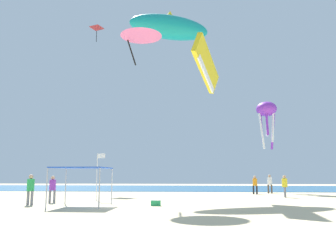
{
  "coord_description": "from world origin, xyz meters",
  "views": [
    {
      "loc": [
        3.25,
        -20.14,
        1.76
      ],
      "look_at": [
        0.33,
        15.52,
        6.92
      ],
      "focal_mm": 36.9,
      "sensor_mm": 36.0,
      "label": 1
    }
  ],
  "objects_px": {
    "banner_flag": "(98,172)",
    "kite_octopus_purple": "(267,111)",
    "canopy_tent": "(82,169)",
    "kite_delta_pink": "(141,33)",
    "person_rightmost": "(53,187)",
    "kite_diamond_red": "(97,29)",
    "person_far_shore": "(285,184)",
    "person_central": "(255,183)",
    "person_leftmost": "(270,182)",
    "kite_inflatable_teal": "(170,27)",
    "cooler_box": "(156,203)",
    "kite_parafoil_yellow": "(206,66)",
    "person_near_tent": "(31,187)"
  },
  "relations": [
    {
      "from": "banner_flag",
      "to": "kite_octopus_purple",
      "type": "height_order",
      "value": "kite_octopus_purple"
    },
    {
      "from": "canopy_tent",
      "to": "kite_delta_pink",
      "type": "bearing_deg",
      "value": 61.23
    },
    {
      "from": "person_rightmost",
      "to": "kite_diamond_red",
      "type": "height_order",
      "value": "kite_diamond_red"
    },
    {
      "from": "person_far_shore",
      "to": "kite_octopus_purple",
      "type": "height_order",
      "value": "kite_octopus_purple"
    },
    {
      "from": "person_central",
      "to": "kite_octopus_purple",
      "type": "xyz_separation_m",
      "value": [
        2.4,
        5.01,
        7.92
      ]
    },
    {
      "from": "person_central",
      "to": "person_rightmost",
      "type": "bearing_deg",
      "value": -124.59
    },
    {
      "from": "person_leftmost",
      "to": "kite_diamond_red",
      "type": "distance_m",
      "value": 32.95
    },
    {
      "from": "person_central",
      "to": "kite_octopus_purple",
      "type": "height_order",
      "value": "kite_octopus_purple"
    },
    {
      "from": "kite_delta_pink",
      "to": "kite_inflatable_teal",
      "type": "distance_m",
      "value": 8.95
    },
    {
      "from": "cooler_box",
      "to": "kite_delta_pink",
      "type": "distance_m",
      "value": 13.27
    },
    {
      "from": "person_leftmost",
      "to": "cooler_box",
      "type": "height_order",
      "value": "person_leftmost"
    },
    {
      "from": "person_leftmost",
      "to": "banner_flag",
      "type": "xyz_separation_m",
      "value": [
        -14.52,
        -11.32,
        0.95
      ]
    },
    {
      "from": "person_central",
      "to": "cooler_box",
      "type": "relative_size",
      "value": 3.09
    },
    {
      "from": "canopy_tent",
      "to": "person_leftmost",
      "type": "bearing_deg",
      "value": 48.5
    },
    {
      "from": "banner_flag",
      "to": "kite_parafoil_yellow",
      "type": "distance_m",
      "value": 12.0
    },
    {
      "from": "person_leftmost",
      "to": "kite_inflatable_teal",
      "type": "relative_size",
      "value": 0.21
    },
    {
      "from": "person_near_tent",
      "to": "kite_octopus_purple",
      "type": "relative_size",
      "value": 0.34
    },
    {
      "from": "person_rightmost",
      "to": "banner_flag",
      "type": "bearing_deg",
      "value": 40.47
    },
    {
      "from": "canopy_tent",
      "to": "kite_octopus_purple",
      "type": "bearing_deg",
      "value": 52.3
    },
    {
      "from": "person_far_shore",
      "to": "kite_delta_pink",
      "type": "distance_m",
      "value": 16.85
    },
    {
      "from": "canopy_tent",
      "to": "kite_diamond_red",
      "type": "distance_m",
      "value": 35.13
    },
    {
      "from": "person_far_shore",
      "to": "person_leftmost",
      "type": "bearing_deg",
      "value": -169.92
    },
    {
      "from": "kite_delta_pink",
      "to": "person_central",
      "type": "bearing_deg",
      "value": 88.12
    },
    {
      "from": "kite_octopus_purple",
      "to": "kite_diamond_red",
      "type": "distance_m",
      "value": 27.71
    },
    {
      "from": "kite_inflatable_teal",
      "to": "kite_parafoil_yellow",
      "type": "relative_size",
      "value": 1.5
    },
    {
      "from": "canopy_tent",
      "to": "person_central",
      "type": "height_order",
      "value": "canopy_tent"
    },
    {
      "from": "person_near_tent",
      "to": "person_leftmost",
      "type": "bearing_deg",
      "value": -117.26
    },
    {
      "from": "person_leftmost",
      "to": "person_rightmost",
      "type": "distance_m",
      "value": 21.64
    },
    {
      "from": "cooler_box",
      "to": "kite_parafoil_yellow",
      "type": "height_order",
      "value": "kite_parafoil_yellow"
    },
    {
      "from": "person_far_shore",
      "to": "banner_flag",
      "type": "height_order",
      "value": "banner_flag"
    },
    {
      "from": "person_near_tent",
      "to": "canopy_tent",
      "type": "bearing_deg",
      "value": -167.92
    },
    {
      "from": "kite_octopus_purple",
      "to": "canopy_tent",
      "type": "bearing_deg",
      "value": -27.27
    },
    {
      "from": "canopy_tent",
      "to": "person_near_tent",
      "type": "relative_size",
      "value": 1.65
    },
    {
      "from": "person_central",
      "to": "kite_delta_pink",
      "type": "bearing_deg",
      "value": -118.02
    },
    {
      "from": "person_leftmost",
      "to": "kite_inflatable_teal",
      "type": "distance_m",
      "value": 18.64
    },
    {
      "from": "kite_delta_pink",
      "to": "person_far_shore",
      "type": "bearing_deg",
      "value": 66.53
    },
    {
      "from": "person_far_shore",
      "to": "kite_diamond_red",
      "type": "distance_m",
      "value": 35.63
    },
    {
      "from": "person_rightmost",
      "to": "kite_octopus_purple",
      "type": "relative_size",
      "value": 0.33
    },
    {
      "from": "canopy_tent",
      "to": "person_rightmost",
      "type": "distance_m",
      "value": 4.01
    },
    {
      "from": "kite_octopus_purple",
      "to": "person_far_shore",
      "type": "bearing_deg",
      "value": 5.98
    },
    {
      "from": "person_far_shore",
      "to": "banner_flag",
      "type": "distance_m",
      "value": 15.17
    },
    {
      "from": "kite_diamond_red",
      "to": "kite_inflatable_teal",
      "type": "distance_m",
      "value": 19.78
    },
    {
      "from": "person_near_tent",
      "to": "kite_diamond_red",
      "type": "relative_size",
      "value": 0.83
    },
    {
      "from": "person_central",
      "to": "kite_delta_pink",
      "type": "height_order",
      "value": "kite_delta_pink"
    },
    {
      "from": "canopy_tent",
      "to": "person_far_shore",
      "type": "relative_size",
      "value": 1.67
    },
    {
      "from": "canopy_tent",
      "to": "banner_flag",
      "type": "xyz_separation_m",
      "value": [
        -0.37,
        4.67,
        -0.09
      ]
    },
    {
      "from": "kite_diamond_red",
      "to": "kite_parafoil_yellow",
      "type": "xyz_separation_m",
      "value": [
        15.28,
        -19.91,
        -12.58
      ]
    },
    {
      "from": "kite_inflatable_teal",
      "to": "kite_octopus_purple",
      "type": "bearing_deg",
      "value": -172.05
    },
    {
      "from": "kite_diamond_red",
      "to": "kite_delta_pink",
      "type": "bearing_deg",
      "value": 135.74
    },
    {
      "from": "banner_flag",
      "to": "cooler_box",
      "type": "distance_m",
      "value": 6.51
    }
  ]
}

